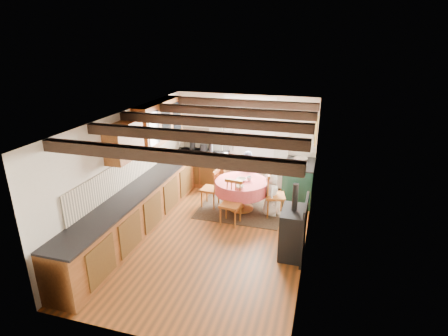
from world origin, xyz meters
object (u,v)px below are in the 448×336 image
(chair_near, at_px, (231,203))
(chair_left, at_px, (210,188))
(cast_iron_stove, at_px, (293,220))
(aga_range, at_px, (299,182))
(dining_table, at_px, (241,195))
(child_far, at_px, (247,174))
(cup, at_px, (249,179))
(chair_right, at_px, (275,194))
(child_right, at_px, (271,193))

(chair_near, bearing_deg, chair_left, 141.08)
(cast_iron_stove, bearing_deg, aga_range, 92.68)
(aga_range, bearing_deg, chair_left, -155.91)
(dining_table, relative_size, cast_iron_stove, 0.85)
(child_far, distance_m, cup, 0.73)
(dining_table, bearing_deg, chair_near, -94.95)
(aga_range, bearing_deg, cast_iron_stove, -87.32)
(chair_near, xyz_separation_m, chair_right, (0.84, 0.64, 0.03))
(chair_left, distance_m, aga_range, 2.12)
(dining_table, bearing_deg, aga_range, 35.89)
(child_far, bearing_deg, dining_table, 94.12)
(cast_iron_stove, distance_m, child_far, 2.59)
(dining_table, height_order, chair_near, chair_near)
(cast_iron_stove, relative_size, child_right, 1.36)
(chair_left, bearing_deg, dining_table, 93.74)
(child_far, xyz_separation_m, cup, (0.19, -0.69, 0.17))
(chair_left, distance_m, chair_right, 1.52)
(dining_table, bearing_deg, child_right, -3.82)
(chair_right, relative_size, aga_range, 0.96)
(aga_range, distance_m, cast_iron_stove, 2.37)
(cast_iron_stove, height_order, child_right, cast_iron_stove)
(cast_iron_stove, bearing_deg, child_right, 113.48)
(dining_table, height_order, aga_range, aga_range)
(chair_near, xyz_separation_m, child_right, (0.74, 0.66, 0.04))
(dining_table, height_order, cup, cup)
(dining_table, xyz_separation_m, chair_near, (-0.06, -0.70, 0.12))
(dining_table, xyz_separation_m, chair_left, (-0.74, -0.00, 0.10))
(child_far, xyz_separation_m, child_right, (0.71, -0.78, -0.08))
(aga_range, distance_m, child_far, 1.24)
(cup, bearing_deg, dining_table, -164.13)
(cup, bearing_deg, child_far, 105.52)
(aga_range, bearing_deg, dining_table, -144.11)
(chair_left, xyz_separation_m, aga_range, (1.94, 0.87, 0.03))
(chair_right, distance_m, cup, 0.68)
(aga_range, xyz_separation_m, cast_iron_stove, (0.11, -2.35, 0.21))
(chair_near, bearing_deg, cup, 80.20)
(chair_left, height_order, cup, chair_left)
(chair_left, bearing_deg, cast_iron_stove, 57.64)
(chair_left, height_order, aga_range, aga_range)
(cast_iron_stove, bearing_deg, chair_right, 110.25)
(child_far, bearing_deg, chair_near, 90.63)
(chair_near, height_order, aga_range, aga_range)
(chair_right, distance_m, cast_iron_stove, 1.54)
(chair_left, height_order, child_far, child_far)
(child_right, distance_m, cup, 0.58)
(aga_range, distance_m, cup, 1.35)
(dining_table, xyz_separation_m, cup, (0.16, 0.05, 0.41))
(aga_range, relative_size, child_right, 1.03)
(dining_table, xyz_separation_m, chair_right, (0.78, -0.06, 0.15))
(aga_range, relative_size, child_far, 0.89)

